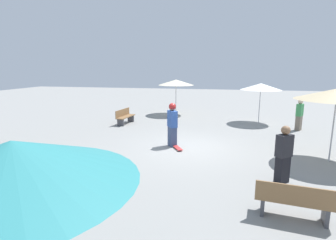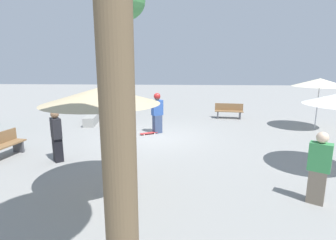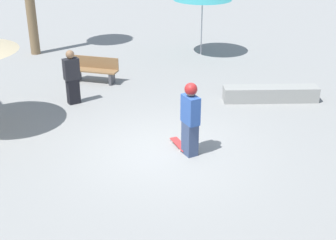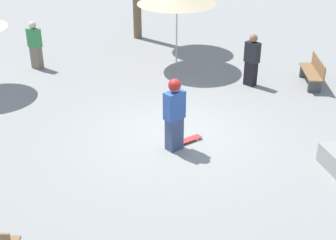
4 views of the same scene
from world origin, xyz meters
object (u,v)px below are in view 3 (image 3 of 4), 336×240
object	(u,v)px
bench_near	(95,70)
bystander_far	(72,77)
skateboard	(179,144)
skater_main	(190,117)
concrete_ledge	(271,94)

from	to	relation	value
bench_near	bystander_far	world-z (taller)	bystander_far
skateboard	bench_near	bearing A→B (deg)	7.39
skater_main	concrete_ledge	size ratio (longest dim) A/B	0.62
skater_main	bystander_far	xyz separation A→B (m)	(-3.76, 2.82, -0.15)
skateboard	bench_near	xyz separation A→B (m)	(-3.32, 4.43, 0.37)
concrete_ledge	bystander_far	xyz separation A→B (m)	(-5.96, -0.91, 0.60)
skater_main	concrete_ledge	distance (m)	4.40
skater_main	skateboard	world-z (taller)	skater_main
bystander_far	bench_near	bearing A→B (deg)	47.07
concrete_ledge	bystander_far	distance (m)	6.06
skateboard	bystander_far	xyz separation A→B (m)	(-3.48, 2.46, 0.77)
bystander_far	skateboard	bearing A→B (deg)	-73.77
skateboard	concrete_ledge	world-z (taller)	concrete_ledge
skateboard	concrete_ledge	distance (m)	4.19
concrete_ledge	bystander_far	world-z (taller)	bystander_far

